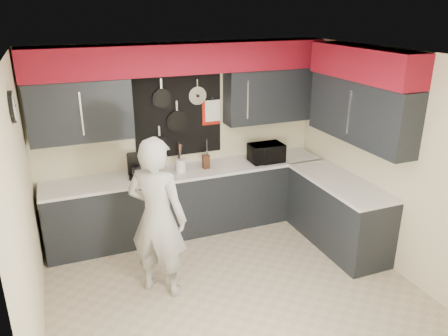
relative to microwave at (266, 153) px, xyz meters
name	(u,v)px	position (x,y,z in m)	size (l,w,h in m)	color
ground	(229,285)	(-1.12, -1.35, -1.05)	(4.00, 4.00, 0.00)	tan
back_wall_assembly	(184,88)	(-1.11, 0.25, 0.96)	(4.00, 0.36, 2.60)	beige
right_wall_assembly	(364,102)	(0.73, -1.09, 0.89)	(0.36, 3.50, 2.60)	beige
left_wall_assembly	(24,209)	(-3.12, -1.34, 0.28)	(0.05, 3.50, 2.60)	beige
base_cabinets	(231,203)	(-0.63, -0.22, -0.59)	(3.95, 2.20, 0.92)	black
microwave	(266,153)	(0.00, 0.00, 0.00)	(0.48, 0.32, 0.26)	black
knife_block	(206,162)	(-0.89, 0.06, -0.03)	(0.09, 0.09, 0.20)	#3C2013
utensil_crock	(181,165)	(-1.25, 0.07, -0.04)	(0.14, 0.14, 0.18)	white
coffee_maker	(135,165)	(-1.87, 0.11, 0.03)	(0.20, 0.24, 0.32)	black
person	(157,218)	(-1.88, -1.14, -0.14)	(0.66, 0.44, 1.82)	#AAAAA8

